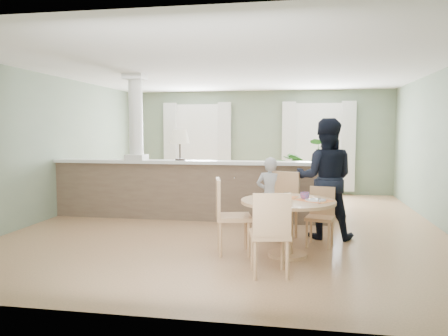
% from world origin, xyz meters
% --- Properties ---
extents(ground, '(8.00, 8.00, 0.00)m').
position_xyz_m(ground, '(0.00, 0.00, 0.00)').
color(ground, tan).
rests_on(ground, ground).
extents(room_shell, '(7.02, 8.02, 2.71)m').
position_xyz_m(room_shell, '(-0.03, 0.63, 1.81)').
color(room_shell, gray).
rests_on(room_shell, ground).
extents(pony_wall, '(5.32, 0.38, 2.70)m').
position_xyz_m(pony_wall, '(-0.99, 0.20, 0.71)').
color(pony_wall, '#75604B').
rests_on(pony_wall, ground).
extents(sofa, '(3.31, 2.10, 0.90)m').
position_xyz_m(sofa, '(0.34, 1.38, 0.45)').
color(sofa, '#997253').
rests_on(sofa, ground).
extents(houseplant, '(1.76, 1.71, 1.49)m').
position_xyz_m(houseplant, '(1.20, 2.02, 0.75)').
color(houseplant, '#346C2B').
rests_on(houseplant, ground).
extents(dining_table, '(1.24, 1.24, 0.85)m').
position_xyz_m(dining_table, '(1.00, -1.85, 0.60)').
color(dining_table, tan).
rests_on(dining_table, ground).
extents(chair_far_boy, '(0.59, 0.59, 1.02)m').
position_xyz_m(chair_far_boy, '(0.88, -0.90, 0.56)').
color(chair_far_boy, tan).
rests_on(chair_far_boy, ground).
extents(chair_far_man, '(0.46, 0.46, 0.84)m').
position_xyz_m(chair_far_man, '(1.45, -1.22, 0.47)').
color(chair_far_man, tan).
rests_on(chair_far_man, ground).
extents(chair_near, '(0.52, 0.52, 0.98)m').
position_xyz_m(chair_near, '(0.82, -2.75, 0.54)').
color(chair_near, tan).
rests_on(chair_near, ground).
extents(chair_side, '(0.55, 0.55, 1.02)m').
position_xyz_m(chair_side, '(0.19, -1.87, 0.56)').
color(chair_side, tan).
rests_on(chair_side, ground).
extents(child_person, '(0.50, 0.37, 1.24)m').
position_xyz_m(child_person, '(0.68, -0.68, 0.62)').
color(child_person, '#A4A4A9').
rests_on(child_person, ground).
extents(man_person, '(0.94, 0.76, 1.85)m').
position_xyz_m(man_person, '(1.53, -0.76, 0.92)').
color(man_person, black).
rests_on(man_person, ground).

